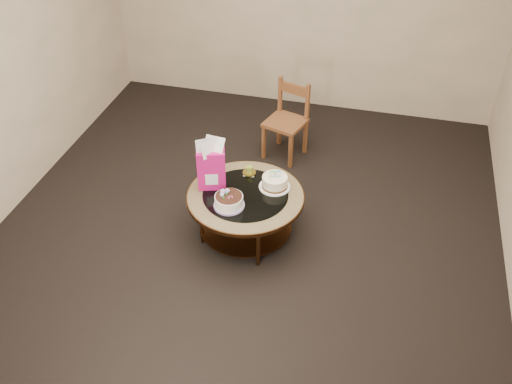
% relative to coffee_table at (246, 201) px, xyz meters
% --- Properties ---
extents(ground, '(5.00, 5.00, 0.00)m').
position_rel_coffee_table_xyz_m(ground, '(-0.00, 0.00, -0.38)').
color(ground, black).
rests_on(ground, ground).
extents(room_walls, '(4.52, 5.02, 2.61)m').
position_rel_coffee_table_xyz_m(room_walls, '(-0.00, 0.00, 1.16)').
color(room_walls, beige).
rests_on(room_walls, ground).
extents(coffee_table, '(1.02, 1.02, 0.46)m').
position_rel_coffee_table_xyz_m(coffee_table, '(0.00, 0.00, 0.00)').
color(coffee_table, '#533117').
rests_on(coffee_table, ground).
extents(decorated_cake, '(0.26, 0.26, 0.15)m').
position_rel_coffee_table_xyz_m(decorated_cake, '(-0.09, -0.19, 0.13)').
color(decorated_cake, '#AE93D0').
rests_on(decorated_cake, coffee_table).
extents(cream_cake, '(0.28, 0.28, 0.17)m').
position_rel_coffee_table_xyz_m(cream_cake, '(0.22, 0.16, 0.13)').
color(cream_cake, white).
rests_on(cream_cake, coffee_table).
extents(gift_bag, '(0.27, 0.22, 0.48)m').
position_rel_coffee_table_xyz_m(gift_bag, '(-0.31, 0.04, 0.32)').
color(gift_bag, '#CD137D').
rests_on(gift_bag, coffee_table).
extents(pillar_candle, '(0.12, 0.12, 0.09)m').
position_rel_coffee_table_xyz_m(pillar_candle, '(-0.04, 0.29, 0.11)').
color(pillar_candle, '#D8B559').
rests_on(pillar_candle, coffee_table).
extents(dining_chair, '(0.47, 0.47, 0.82)m').
position_rel_coffee_table_xyz_m(dining_chair, '(0.08, 1.36, 0.04)').
color(dining_chair, brown).
rests_on(dining_chair, ground).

